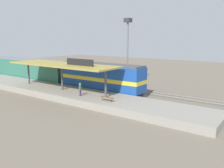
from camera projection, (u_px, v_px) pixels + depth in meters
name	position (u px, v px, depth m)	size (l,w,h in m)	color
ground_plane	(92.00, 88.00, 40.59)	(120.00, 120.00, 0.00)	#706656
track_near	(84.00, 90.00, 39.00)	(3.20, 110.00, 0.16)	#5F5649
track_far	(102.00, 86.00, 42.65)	(3.20, 110.00, 0.16)	#5F5649
platform	(63.00, 93.00, 35.27)	(6.00, 44.00, 0.90)	gray
station_canopy	(62.00, 65.00, 34.45)	(5.20, 18.00, 4.70)	#47474C
platform_bench	(107.00, 98.00, 28.65)	(0.44, 1.70, 0.50)	#333338
locomotive	(100.00, 78.00, 36.56)	(2.93, 14.43, 4.44)	#28282D
passenger_carriage_single	(29.00, 69.00, 46.98)	(2.90, 20.00, 4.24)	#28282D
freight_car	(63.00, 70.00, 48.03)	(2.80, 12.00, 3.54)	#28282D
light_mast	(128.00, 38.00, 41.69)	(1.10, 1.10, 11.70)	slate
person_waiting	(80.00, 89.00, 31.20)	(0.34, 0.34, 1.71)	#663375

